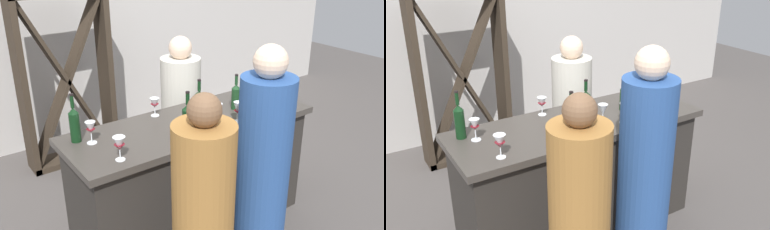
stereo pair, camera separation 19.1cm
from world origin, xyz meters
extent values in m
plane|color=#4C4744|center=(0.00, 0.00, 0.00)|extent=(12.00, 12.00, 0.00)
cube|color=#BCB7B2|center=(0.00, 2.20, 1.40)|extent=(8.00, 0.10, 2.80)
cube|color=#2A2723|center=(0.00, 0.00, 0.44)|extent=(1.83, 0.59, 0.88)
cube|color=#3D3833|center=(0.00, 0.00, 0.91)|extent=(1.91, 0.67, 0.05)
cube|color=#33281E|center=(-0.77, 1.65, 0.88)|extent=(0.06, 0.28, 1.75)
cube|color=#33281E|center=(0.08, 1.65, 0.88)|extent=(0.06, 0.28, 1.75)
cube|color=#33281E|center=(-0.34, 1.65, 0.03)|extent=(0.91, 0.28, 0.06)
cube|color=#33281E|center=(-0.34, 1.65, 0.88)|extent=(0.83, 0.20, 1.65)
cube|color=#33281E|center=(-0.34, 1.65, 0.88)|extent=(0.83, 0.20, 1.65)
cylinder|color=black|center=(-0.82, 0.19, 1.03)|extent=(0.07, 0.07, 0.20)
cone|color=black|center=(-0.82, 0.19, 1.15)|extent=(0.07, 0.07, 0.04)
cylinder|color=black|center=(-0.82, 0.19, 1.22)|extent=(0.02, 0.02, 0.08)
cylinder|color=black|center=(-0.82, 0.19, 1.26)|extent=(0.03, 0.03, 0.01)
cylinder|color=black|center=(-0.16, -0.18, 1.03)|extent=(0.08, 0.08, 0.19)
cone|color=black|center=(-0.16, -0.18, 1.14)|extent=(0.08, 0.08, 0.04)
cylinder|color=black|center=(-0.16, -0.18, 1.20)|extent=(0.03, 0.03, 0.08)
cylinder|color=black|center=(-0.16, -0.18, 1.25)|extent=(0.03, 0.03, 0.01)
cylinder|color=black|center=(0.09, 0.03, 1.02)|extent=(0.07, 0.07, 0.18)
cone|color=black|center=(0.09, 0.03, 1.13)|extent=(0.07, 0.07, 0.03)
cylinder|color=black|center=(0.09, 0.03, 1.18)|extent=(0.03, 0.03, 0.07)
cylinder|color=black|center=(0.09, 0.03, 1.23)|extent=(0.03, 0.03, 0.01)
cylinder|color=#193D1E|center=(0.42, 0.00, 1.02)|extent=(0.07, 0.07, 0.17)
cone|color=#193D1E|center=(0.42, 0.00, 1.12)|extent=(0.07, 0.07, 0.03)
cylinder|color=#193D1E|center=(0.42, 0.00, 1.17)|extent=(0.02, 0.02, 0.07)
cylinder|color=black|center=(0.42, 0.00, 1.21)|extent=(0.03, 0.03, 0.01)
cylinder|color=white|center=(-0.70, -0.22, 0.94)|extent=(0.06, 0.06, 0.00)
cylinder|color=white|center=(-0.70, -0.22, 0.97)|extent=(0.01, 0.01, 0.07)
cone|color=white|center=(-0.70, -0.22, 1.05)|extent=(0.08, 0.08, 0.09)
cone|color=maroon|center=(-0.70, -0.22, 1.02)|extent=(0.07, 0.07, 0.04)
cylinder|color=white|center=(0.27, -0.20, 0.94)|extent=(0.06, 0.06, 0.00)
cylinder|color=white|center=(0.27, -0.20, 0.97)|extent=(0.01, 0.01, 0.06)
cone|color=white|center=(0.27, -0.20, 1.04)|extent=(0.06, 0.06, 0.09)
cone|color=maroon|center=(0.27, -0.20, 1.01)|extent=(0.05, 0.05, 0.02)
cylinder|color=white|center=(0.11, -0.16, 0.94)|extent=(0.06, 0.06, 0.00)
cylinder|color=white|center=(0.11, -0.16, 0.98)|extent=(0.01, 0.01, 0.08)
cone|color=white|center=(0.11, -0.16, 1.06)|extent=(0.07, 0.07, 0.08)
cylinder|color=white|center=(-0.75, 0.10, 0.94)|extent=(0.07, 0.07, 0.00)
cylinder|color=white|center=(-0.75, 0.10, 0.97)|extent=(0.01, 0.01, 0.07)
cone|color=white|center=(-0.75, 0.10, 1.05)|extent=(0.07, 0.07, 0.08)
cone|color=maroon|center=(-0.75, 0.10, 1.02)|extent=(0.06, 0.06, 0.03)
cylinder|color=white|center=(-0.17, 0.25, 0.94)|extent=(0.06, 0.06, 0.00)
cylinder|color=white|center=(-0.17, 0.25, 0.97)|extent=(0.01, 0.01, 0.07)
cone|color=white|center=(-0.17, 0.25, 1.04)|extent=(0.07, 0.07, 0.07)
cone|color=maroon|center=(-0.17, 0.25, 1.02)|extent=(0.06, 0.06, 0.03)
cylinder|color=#284C8C|center=(0.11, -0.64, 0.71)|extent=(0.41, 0.41, 1.42)
sphere|color=beige|center=(0.11, -0.64, 1.52)|extent=(0.21, 0.21, 0.21)
cylinder|color=#9E6B33|center=(-0.44, -0.71, 0.64)|extent=(0.37, 0.37, 1.28)
sphere|color=brown|center=(-0.44, -0.71, 1.36)|extent=(0.19, 0.19, 0.19)
cylinder|color=beige|center=(0.31, 0.60, 0.62)|extent=(0.45, 0.45, 1.23)
sphere|color=beige|center=(0.31, 0.60, 1.32)|extent=(0.20, 0.20, 0.20)
camera|label=1|loc=(-1.69, -2.33, 2.20)|focal=39.88mm
camera|label=2|loc=(-1.53, -2.44, 2.20)|focal=39.88mm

